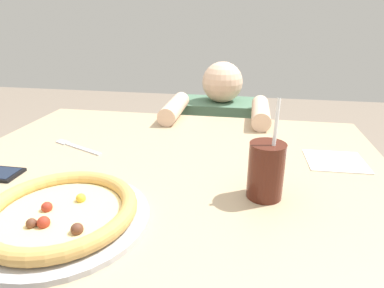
{
  "coord_description": "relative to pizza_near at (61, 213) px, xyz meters",
  "views": [
    {
      "loc": [
        0.21,
        -0.8,
        1.14
      ],
      "look_at": [
        0.05,
        0.09,
        0.78
      ],
      "focal_mm": 30.42,
      "sensor_mm": 36.0,
      "label": 1
    }
  ],
  "objects": [
    {
      "name": "paper_napkin",
      "position": [
        0.61,
        0.4,
        -0.02
      ],
      "size": [
        0.16,
        0.15,
        0.0
      ],
      "primitive_type": "cube",
      "rotation": [
        0.0,
        0.0,
        0.03
      ],
      "color": "white",
      "rests_on": "dining_table"
    },
    {
      "name": "diner_seated",
      "position": [
        0.23,
        0.98,
        -0.34
      ],
      "size": [
        0.42,
        0.52,
        0.94
      ],
      "color": "#333847",
      "rests_on": "ground"
    },
    {
      "name": "drink_cup_colored",
      "position": [
        0.4,
        0.17,
        0.05
      ],
      "size": [
        0.08,
        0.08,
        0.23
      ],
      "color": "#4C1E14",
      "rests_on": "dining_table"
    },
    {
      "name": "fork",
      "position": [
        -0.17,
        0.37,
        -0.02
      ],
      "size": [
        0.19,
        0.1,
        0.0
      ],
      "color": "silver",
      "rests_on": "dining_table"
    },
    {
      "name": "dining_table",
      "position": [
        0.15,
        0.3,
        -0.13
      ],
      "size": [
        1.23,
        0.95,
        0.75
      ],
      "color": "tan",
      "rests_on": "ground"
    },
    {
      "name": "pizza_near",
      "position": [
        0.0,
        0.0,
        0.0
      ],
      "size": [
        0.35,
        0.35,
        0.04
      ],
      "color": "#B7B7BC",
      "rests_on": "dining_table"
    }
  ]
}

